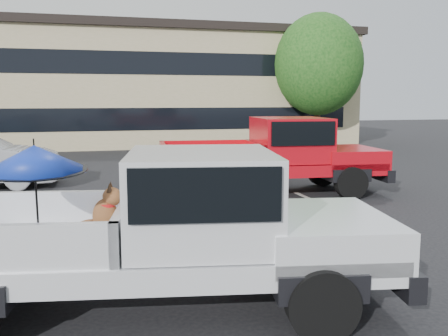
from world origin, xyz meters
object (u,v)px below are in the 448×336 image
(tree_right, at_px, (319,65))
(tree_back, at_px, (222,69))
(red_pickup, at_px, (284,152))
(silver_pickup, at_px, (182,222))

(tree_right, relative_size, tree_back, 0.95)
(tree_back, bearing_deg, red_pickup, -99.80)
(tree_back, distance_m, silver_pickup, 27.25)
(tree_back, xyz_separation_m, red_pickup, (-3.37, -19.53, -3.32))
(silver_pickup, distance_m, red_pickup, 7.57)
(tree_right, relative_size, silver_pickup, 1.14)
(tree_right, xyz_separation_m, silver_pickup, (-10.21, -18.06, -3.16))
(silver_pickup, relative_size, red_pickup, 0.96)
(tree_back, relative_size, silver_pickup, 1.20)
(silver_pickup, height_order, red_pickup, silver_pickup)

